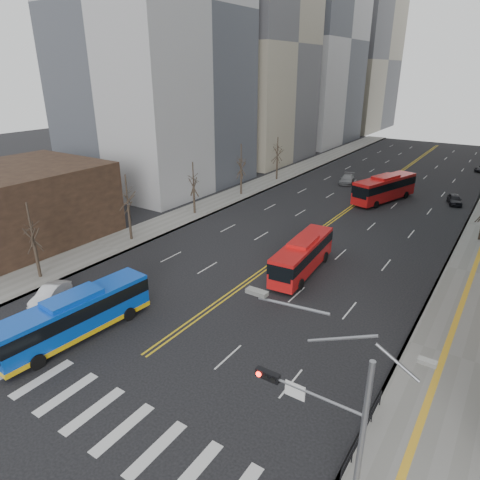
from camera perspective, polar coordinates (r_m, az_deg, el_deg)
name	(u,v)px	position (r m, az deg, el deg)	size (l,w,h in m)	color
ground	(80,402)	(27.47, -20.60, -19.56)	(220.00, 220.00, 0.00)	black
sidewalk_left	(252,188)	(68.02, 1.66, 6.95)	(5.00, 130.00, 0.15)	gray
crosswalk	(80,402)	(27.47, -20.60, -19.55)	(26.70, 4.00, 0.01)	silver
centerline	(376,190)	(70.54, 17.63, 6.42)	(0.55, 100.00, 0.01)	gold
office_towers	(420,26)	(81.65, 22.86, 24.81)	(83.00, 134.00, 58.00)	#99999C
storefront	(12,206)	(51.49, -28.09, 3.98)	(14.00, 18.00, 8.00)	black
signal_mast	(328,414)	(18.60, 11.61, -21.76)	(5.37, 0.37, 9.39)	gray
pedestrian_railing	(363,431)	(24.07, 16.10, -23.26)	(0.06, 6.06, 1.02)	black
street_trees	(272,179)	(53.52, 4.29, 8.09)	(35.20, 47.20, 7.60)	black
blue_bus	(75,315)	(32.14, -21.11, -9.31)	(3.25, 11.30, 3.27)	#0C44BF
red_bus_near	(303,254)	(39.51, 8.33, -1.86)	(3.19, 10.37, 3.27)	red
red_bus_far	(385,187)	(64.20, 18.72, 6.72)	(6.02, 11.96, 3.69)	red
car_white	(50,294)	(38.00, -23.99, -6.60)	(1.40, 4.01, 1.32)	silver
car_dark_mid	(455,199)	(66.80, 26.70, 4.86)	(1.59, 3.96, 1.35)	black
car_silver	(347,179)	(73.19, 14.10, 7.90)	(2.01, 4.94, 1.43)	gray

